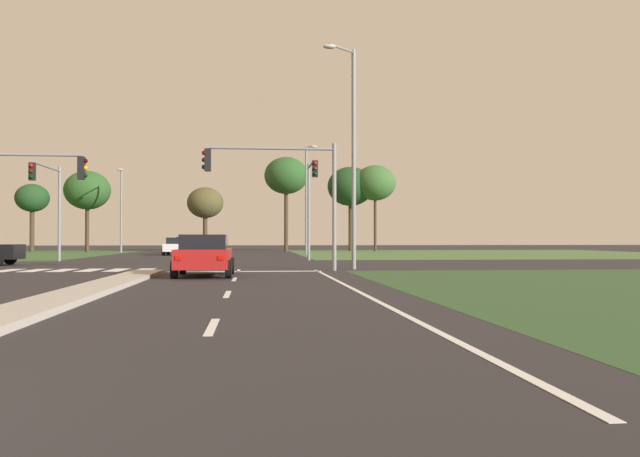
{
  "coord_description": "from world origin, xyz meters",
  "views": [
    {
      "loc": [
        4.14,
        -4.67,
        1.38
      ],
      "look_at": [
        8.43,
        37.76,
        2.03
      ],
      "focal_mm": 36.93,
      "sensor_mm": 36.0,
      "label": 1
    }
  ],
  "objects_px": {
    "car_grey_third": "(185,245)",
    "treeline_fifth": "(286,176)",
    "car_red_near": "(204,255)",
    "treeline_second": "(32,199)",
    "traffic_signal_near_left": "(13,186)",
    "treeline_seventh": "(375,183)",
    "traffic_signal_far_right": "(311,192)",
    "treeline_third": "(87,191)",
    "traffic_signal_far_left": "(50,194)",
    "street_lamp_second": "(352,148)",
    "street_lamp_fourth": "(121,205)",
    "car_white_fourth": "(177,246)",
    "treeline_fourth": "(205,203)",
    "street_lamp_third": "(307,194)",
    "traffic_signal_near_right": "(285,181)",
    "treeline_sixth": "(350,187)"
  },
  "relations": [
    {
      "from": "treeline_third",
      "to": "treeline_seventh",
      "type": "relative_size",
      "value": 0.89
    },
    {
      "from": "traffic_signal_far_right",
      "to": "treeline_second",
      "type": "xyz_separation_m",
      "value": [
        -25.96,
        29.92,
        1.26
      ]
    },
    {
      "from": "traffic_signal_far_right",
      "to": "treeline_sixth",
      "type": "height_order",
      "value": "treeline_sixth"
    },
    {
      "from": "treeline_fifth",
      "to": "treeline_sixth",
      "type": "relative_size",
      "value": 1.06
    },
    {
      "from": "street_lamp_third",
      "to": "treeline_seventh",
      "type": "height_order",
      "value": "treeline_seventh"
    },
    {
      "from": "treeline_second",
      "to": "traffic_signal_far_left",
      "type": "bearing_deg",
      "value": -70.43
    },
    {
      "from": "treeline_second",
      "to": "treeline_third",
      "type": "height_order",
      "value": "treeline_third"
    },
    {
      "from": "traffic_signal_near_right",
      "to": "treeline_fourth",
      "type": "distance_m",
      "value": 41.22
    },
    {
      "from": "street_lamp_fourth",
      "to": "treeline_seventh",
      "type": "height_order",
      "value": "treeline_seventh"
    },
    {
      "from": "traffic_signal_far_left",
      "to": "treeline_fifth",
      "type": "xyz_separation_m",
      "value": [
        15.07,
        28.34,
        3.84
      ]
    },
    {
      "from": "traffic_signal_far_left",
      "to": "treeline_fourth",
      "type": "height_order",
      "value": "treeline_fourth"
    },
    {
      "from": "traffic_signal_near_right",
      "to": "traffic_signal_far_right",
      "type": "bearing_deg",
      "value": 79.55
    },
    {
      "from": "street_lamp_third",
      "to": "traffic_signal_near_right",
      "type": "bearing_deg",
      "value": -96.59
    },
    {
      "from": "street_lamp_fourth",
      "to": "treeline_third",
      "type": "relative_size",
      "value": 0.97
    },
    {
      "from": "street_lamp_fourth",
      "to": "treeline_second",
      "type": "relative_size",
      "value": 1.16
    },
    {
      "from": "traffic_signal_far_right",
      "to": "treeline_fourth",
      "type": "distance_m",
      "value": 30.3
    },
    {
      "from": "car_red_near",
      "to": "street_lamp_third",
      "type": "bearing_deg",
      "value": 78.68
    },
    {
      "from": "car_grey_third",
      "to": "street_lamp_second",
      "type": "xyz_separation_m",
      "value": [
        10.8,
        -33.77,
        4.69
      ]
    },
    {
      "from": "treeline_third",
      "to": "treeline_fifth",
      "type": "distance_m",
      "value": 20.5
    },
    {
      "from": "traffic_signal_far_right",
      "to": "street_lamp_fourth",
      "type": "relative_size",
      "value": 0.76
    },
    {
      "from": "treeline_seventh",
      "to": "treeline_fourth",
      "type": "bearing_deg",
      "value": -175.62
    },
    {
      "from": "traffic_signal_near_left",
      "to": "treeline_fifth",
      "type": "distance_m",
      "value": 41.97
    },
    {
      "from": "treeline_fourth",
      "to": "car_red_near",
      "type": "bearing_deg",
      "value": -85.88
    },
    {
      "from": "car_red_near",
      "to": "treeline_second",
      "type": "distance_m",
      "value": 49.97
    },
    {
      "from": "traffic_signal_near_left",
      "to": "treeline_seventh",
      "type": "relative_size",
      "value": 0.55
    },
    {
      "from": "traffic_signal_far_right",
      "to": "treeline_third",
      "type": "height_order",
      "value": "treeline_third"
    },
    {
      "from": "car_grey_third",
      "to": "treeline_fifth",
      "type": "bearing_deg",
      "value": -154.17
    },
    {
      "from": "street_lamp_second",
      "to": "street_lamp_fourth",
      "type": "xyz_separation_m",
      "value": [
        -17.13,
        35.82,
        -0.9
      ]
    },
    {
      "from": "treeline_second",
      "to": "treeline_seventh",
      "type": "height_order",
      "value": "treeline_seventh"
    },
    {
      "from": "treeline_seventh",
      "to": "traffic_signal_near_left",
      "type": "bearing_deg",
      "value": -118.59
    },
    {
      "from": "street_lamp_second",
      "to": "treeline_seventh",
      "type": "xyz_separation_m",
      "value": [
        8.72,
        40.98,
        1.9
      ]
    },
    {
      "from": "street_lamp_third",
      "to": "treeline_sixth",
      "type": "relative_size",
      "value": 1.0
    },
    {
      "from": "traffic_signal_near_right",
      "to": "treeline_sixth",
      "type": "bearing_deg",
      "value": 77.92
    },
    {
      "from": "traffic_signal_far_left",
      "to": "street_lamp_second",
      "type": "xyz_separation_m",
      "value": [
        16.13,
        -10.14,
        1.49
      ]
    },
    {
      "from": "traffic_signal_far_left",
      "to": "car_white_fourth",
      "type": "bearing_deg",
      "value": 71.8
    },
    {
      "from": "traffic_signal_far_left",
      "to": "street_lamp_fourth",
      "type": "relative_size",
      "value": 0.71
    },
    {
      "from": "car_red_near",
      "to": "treeline_seventh",
      "type": "distance_m",
      "value": 48.6
    },
    {
      "from": "traffic_signal_near_left",
      "to": "street_lamp_third",
      "type": "distance_m",
      "value": 31.48
    },
    {
      "from": "traffic_signal_far_left",
      "to": "treeline_third",
      "type": "xyz_separation_m",
      "value": [
        -5.29,
        30.22,
        2.33
      ]
    },
    {
      "from": "car_white_fourth",
      "to": "street_lamp_third",
      "type": "relative_size",
      "value": 0.47
    },
    {
      "from": "traffic_signal_far_right",
      "to": "treeline_third",
      "type": "xyz_separation_m",
      "value": [
        -20.49,
        29.86,
        2.13
      ]
    },
    {
      "from": "traffic_signal_far_left",
      "to": "treeline_seventh",
      "type": "bearing_deg",
      "value": 51.14
    },
    {
      "from": "car_white_fourth",
      "to": "treeline_seventh",
      "type": "bearing_deg",
      "value": -143.33
    },
    {
      "from": "street_lamp_second",
      "to": "car_grey_third",
      "type": "bearing_deg",
      "value": 107.74
    },
    {
      "from": "car_grey_third",
      "to": "treeline_seventh",
      "type": "xyz_separation_m",
      "value": [
        19.52,
        7.21,
        6.59
      ]
    },
    {
      "from": "street_lamp_second",
      "to": "treeline_fourth",
      "type": "relative_size",
      "value": 1.48
    },
    {
      "from": "street_lamp_fourth",
      "to": "treeline_third",
      "type": "xyz_separation_m",
      "value": [
        -4.29,
        4.55,
        1.74
      ]
    },
    {
      "from": "traffic_signal_near_left",
      "to": "treeline_second",
      "type": "relative_size",
      "value": 0.73
    },
    {
      "from": "treeline_second",
      "to": "treeline_fifth",
      "type": "distance_m",
      "value": 26.02
    },
    {
      "from": "car_red_near",
      "to": "car_white_fourth",
      "type": "relative_size",
      "value": 1.0
    }
  ]
}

